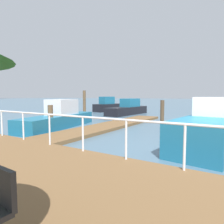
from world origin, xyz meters
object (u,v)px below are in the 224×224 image
Objects in this scene: moored_boat_2 at (108,106)px; moored_boat_3 at (128,109)px; moored_boat_1 at (59,118)px; moored_boat_0 at (211,128)px.

moored_boat_2 is 0.70× the size of moored_boat_3.
moored_boat_1 is 1.46× the size of moored_boat_2.
moored_boat_0 is at bearing -91.81° from moored_boat_1.
moored_boat_0 is at bearing -138.90° from moored_boat_3.
moored_boat_0 is 0.85× the size of moored_boat_3.
moored_boat_0 is 0.83× the size of moored_boat_1.
moored_boat_3 is at bearing 2.84° from moored_boat_1.
moored_boat_0 is 14.65m from moored_boat_3.
moored_boat_2 is at bearing 20.35° from moored_boat_1.
moored_boat_3 is at bearing 41.10° from moored_boat_0.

